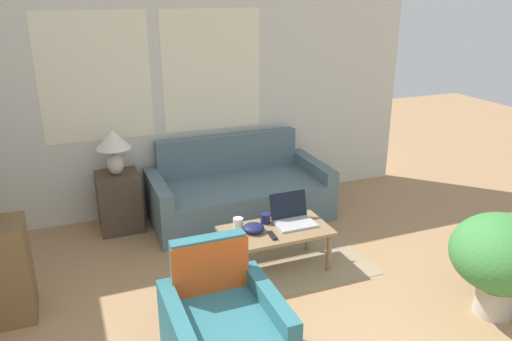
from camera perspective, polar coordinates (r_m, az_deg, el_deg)
The scene contains 14 objects.
wall_back at distance 5.49m, azimuth -10.49°, elevation 8.34°, with size 5.90×0.06×2.60m.
rug at distance 5.07m, azimuth -0.38°, elevation -8.00°, with size 1.73×2.02×0.01m.
couch at distance 5.52m, azimuth -2.07°, elevation -2.69°, with size 1.92×0.92×0.85m.
armchair at distance 3.42m, azimuth -3.79°, elevation -18.21°, with size 0.71×0.77×0.84m.
side_table at distance 5.40m, azimuth -15.36°, elevation -3.44°, with size 0.43×0.43×0.61m.
table_lamp at distance 5.19m, azimuth -15.98°, elevation 2.92°, with size 0.35×0.35×0.47m.
coffee_table at distance 4.46m, azimuth 2.24°, elevation -7.26°, with size 0.96×0.52×0.39m.
laptop at distance 4.55m, azimuth 4.19°, elevation -5.28°, with size 0.36×0.31×0.25m.
cup_navy at distance 4.44m, azimuth -2.06°, elevation -6.03°, with size 0.09×0.09×0.10m.
cup_yellow at distance 4.53m, azimuth 1.08°, elevation -5.49°, with size 0.09×0.09×0.09m.
cup_white at distance 4.21m, azimuth -2.31°, elevation -7.63°, with size 0.07×0.07×0.09m.
snack_bowl at distance 4.38m, azimuth -0.26°, elevation -6.58°, with size 0.19×0.19×0.07m.
tv_remote at distance 4.31m, azimuth 1.88°, elevation -7.43°, with size 0.05×0.15×0.02m.
potted_plant at distance 4.21m, azimuth 26.34°, elevation -8.73°, with size 0.77×0.77×0.82m.
Camera 1 is at (-1.03, -1.47, 2.38)m, focal length 35.00 mm.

